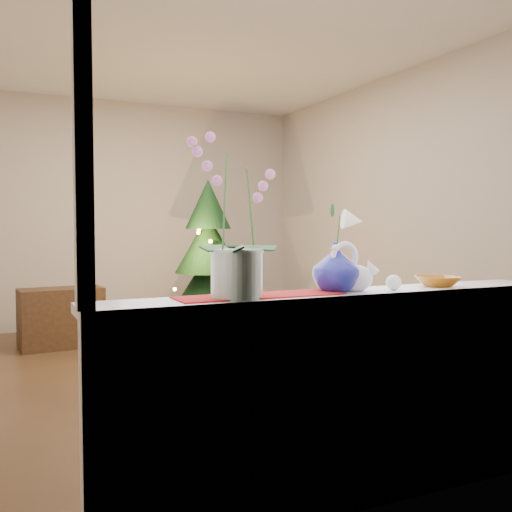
{
  "coord_description": "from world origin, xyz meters",
  "views": [
    {
      "loc": [
        -1.36,
        -4.45,
        1.2
      ],
      "look_at": [
        0.05,
        -1.4,
        1.03
      ],
      "focal_mm": 40.0,
      "sensor_mm": 36.0,
      "label": 1
    }
  ],
  "objects": [
    {
      "name": "ground",
      "position": [
        0.0,
        0.0,
        0.0
      ],
      "size": [
        5.0,
        5.0,
        0.0
      ],
      "primitive_type": "plane",
      "color": "#382517",
      "rests_on": "ground"
    },
    {
      "name": "wall_back",
      "position": [
        0.0,
        2.5,
        1.35
      ],
      "size": [
        4.5,
        0.1,
        2.7
      ],
      "primitive_type": "cube",
      "color": "beige",
      "rests_on": "ground"
    },
    {
      "name": "wall_front",
      "position": [
        0.0,
        -2.5,
        1.35
      ],
      "size": [
        4.5,
        0.1,
        2.7
      ],
      "primitive_type": "cube",
      "color": "beige",
      "rests_on": "ground"
    },
    {
      "name": "wall_right",
      "position": [
        2.25,
        0.0,
        1.35
      ],
      "size": [
        0.1,
        5.0,
        2.7
      ],
      "primitive_type": "cube",
      "color": "beige",
      "rests_on": "ground"
    },
    {
      "name": "ceiling",
      "position": [
        0.0,
        0.0,
        2.7
      ],
      "size": [
        5.0,
        5.0,
        0.0
      ],
      "primitive_type": "plane",
      "color": "white",
      "rests_on": "wall_back"
    },
    {
      "name": "window_apron",
      "position": [
        0.0,
        -2.46,
        0.44
      ],
      "size": [
        2.2,
        0.08,
        0.88
      ],
      "primitive_type": "cube",
      "color": "white",
      "rests_on": "ground"
    },
    {
      "name": "windowsill",
      "position": [
        0.0,
        -2.37,
        0.9
      ],
      "size": [
        2.2,
        0.26,
        0.04
      ],
      "primitive_type": "cube",
      "color": "white",
      "rests_on": "window_apron"
    },
    {
      "name": "window_frame",
      "position": [
        0.0,
        -2.47,
        1.7
      ],
      "size": [
        2.22,
        0.06,
        1.6
      ],
      "primitive_type": null,
      "color": "white",
      "rests_on": "windowsill"
    },
    {
      "name": "runner",
      "position": [
        -0.38,
        -2.37,
        0.92
      ],
      "size": [
        0.7,
        0.2,
        0.01
      ],
      "primitive_type": "cube",
      "color": "maroon",
      "rests_on": "windowsill"
    },
    {
      "name": "orchid_pot",
      "position": [
        -0.49,
        -2.39,
        1.24
      ],
      "size": [
        0.22,
        0.22,
        0.64
      ],
      "primitive_type": null,
      "rotation": [
        0.0,
        0.0,
        0.0
      ],
      "color": "silver",
      "rests_on": "windowsill"
    },
    {
      "name": "swan",
      "position": [
        0.07,
        -2.38,
        1.02
      ],
      "size": [
        0.26,
        0.17,
        0.21
      ],
      "primitive_type": null,
      "rotation": [
        0.0,
        0.0,
        -0.27
      ],
      "color": "silver",
      "rests_on": "windowsill"
    },
    {
      "name": "blue_vase",
      "position": [
        -0.01,
        -2.36,
        1.04
      ],
      "size": [
        0.28,
        0.28,
        0.24
      ],
      "primitive_type": "imported",
      "rotation": [
        0.0,
        0.0,
        0.24
      ],
      "color": "navy",
      "rests_on": "windowsill"
    },
    {
      "name": "lily",
      "position": [
        -0.01,
        -2.36,
        1.26
      ],
      "size": [
        0.14,
        0.08,
        0.18
      ],
      "primitive_type": null,
      "color": "white",
      "rests_on": "blue_vase"
    },
    {
      "name": "paperweight",
      "position": [
        0.26,
        -2.42,
        0.95
      ],
      "size": [
        0.08,
        0.08,
        0.07
      ],
      "primitive_type": "sphere",
      "rotation": [
        0.0,
        0.0,
        0.26
      ],
      "color": "white",
      "rests_on": "windowsill"
    },
    {
      "name": "amber_dish",
      "position": [
        0.54,
        -2.38,
        0.94
      ],
      "size": [
        0.21,
        0.21,
        0.04
      ],
      "primitive_type": "imported",
      "rotation": [
        0.0,
        0.0,
        -0.28
      ],
      "color": "#935310",
      "rests_on": "windowsill"
    },
    {
      "name": "xmas_tree",
      "position": [
        0.7,
        1.22,
        0.85
      ],
      "size": [
        1.18,
        1.18,
        1.7
      ],
      "primitive_type": null,
      "rotation": [
        0.0,
        0.0,
        -0.33
      ],
      "color": "black",
      "rests_on": "ground"
    },
    {
      "name": "side_table",
      "position": [
        -0.76,
        1.46,
        0.3
      ],
      "size": [
        0.82,
        0.46,
        0.59
      ],
      "primitive_type": "cube",
      "rotation": [
        0.0,
        0.0,
        0.09
      ],
      "color": "black",
      "rests_on": "ground"
    }
  ]
}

